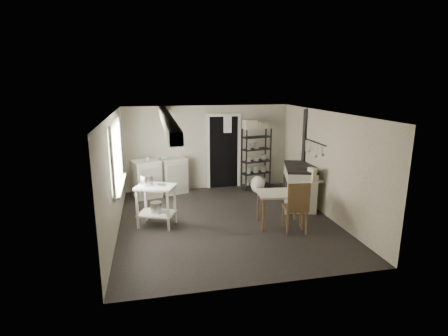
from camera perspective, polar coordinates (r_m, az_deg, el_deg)
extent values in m
plane|color=black|center=(7.61, 0.47, -8.60)|extent=(5.00, 5.00, 0.00)
plane|color=silver|center=(7.06, 0.51, 8.92)|extent=(5.00, 5.00, 0.00)
cube|color=#B7B29C|center=(9.65, -2.70, 3.34)|extent=(4.50, 0.02, 2.30)
cube|color=#B7B29C|center=(4.94, 6.75, -7.04)|extent=(4.50, 0.02, 2.30)
cube|color=#B7B29C|center=(7.13, -17.47, -1.06)|extent=(0.02, 5.00, 2.30)
cube|color=#B7B29C|center=(8.03, 16.38, 0.64)|extent=(0.02, 5.00, 2.30)
cylinder|color=#AAAAAD|center=(7.29, -12.51, -2.14)|extent=(0.25, 0.25, 0.26)
cylinder|color=#AAAAAD|center=(7.21, -10.15, -2.93)|extent=(0.20, 0.20, 0.10)
cylinder|color=#AAAAAD|center=(7.36, -10.99, -6.46)|extent=(0.26, 0.26, 0.25)
imported|color=silver|center=(9.24, -9.74, 1.44)|extent=(0.32, 0.32, 0.07)
imported|color=silver|center=(9.16, -12.39, 1.28)|extent=(0.13, 0.13, 0.09)
imported|color=silver|center=(9.47, 4.00, 4.46)|extent=(0.09, 0.10, 0.19)
cube|color=beige|center=(9.51, 4.28, 8.40)|extent=(0.37, 0.34, 0.24)
cube|color=beige|center=(9.59, 6.24, 8.28)|extent=(0.32, 0.31, 0.17)
cube|color=beige|center=(7.95, 14.28, -0.39)|extent=(0.16, 0.22, 0.30)
imported|color=silver|center=(7.21, 10.71, -3.31)|extent=(0.11, 0.11, 0.10)
ellipsoid|color=white|center=(9.43, 5.53, -2.64)|extent=(0.39, 0.34, 0.46)
cylinder|color=silver|center=(8.08, 10.00, -6.87)|extent=(0.17, 0.17, 0.17)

